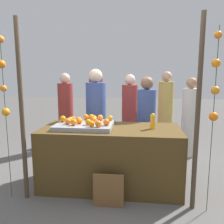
{
  "coord_description": "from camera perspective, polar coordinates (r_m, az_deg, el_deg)",
  "views": [
    {
      "loc": [
        0.39,
        -3.19,
        1.61
      ],
      "look_at": [
        0.0,
        0.15,
        1.05
      ],
      "focal_mm": 37.65,
      "sensor_mm": 36.0,
      "label": 1
    }
  ],
  "objects": [
    {
      "name": "crowd_person_4",
      "position": [
        5.19,
        -11.13,
        -0.28
      ],
      "size": [
        0.32,
        0.32,
        1.61
      ],
      "color": "maroon",
      "rests_on": "ground_plane"
    },
    {
      "name": "juice_bottle",
      "position": [
        3.28,
        9.86,
        -2.32
      ],
      "size": [
        0.07,
        0.07,
        0.21
      ],
      "color": "#FBA020",
      "rests_on": "stall_counter"
    },
    {
      "name": "canopy_post_right",
      "position": [
        2.83,
        20.07,
        -0.86
      ],
      "size": [
        0.06,
        0.06,
        2.27
      ],
      "primitive_type": "cylinder",
      "color": "#473828",
      "rests_on": "ground_plane"
    },
    {
      "name": "orange_16",
      "position": [
        3.3,
        -7.86,
        -2.22
      ],
      "size": [
        0.07,
        0.07,
        0.07
      ],
      "primitive_type": "sphere",
      "color": "orange",
      "rests_on": "orange_tray"
    },
    {
      "name": "crowd_person_3",
      "position": [
        4.79,
        18.34,
        -1.86
      ],
      "size": [
        0.31,
        0.31,
        1.53
      ],
      "color": "beige",
      "rests_on": "ground_plane"
    },
    {
      "name": "orange_5",
      "position": [
        3.47,
        -11.87,
        -1.62
      ],
      "size": [
        0.09,
        0.09,
        0.09
      ],
      "primitive_type": "sphere",
      "color": "orange",
      "rests_on": "orange_tray"
    },
    {
      "name": "garland_strand_left",
      "position": [
        3.15,
        -24.96,
        7.24
      ],
      "size": [
        0.12,
        0.11,
        2.11
      ],
      "color": "#2D4C23",
      "rests_on": "ground_plane"
    },
    {
      "name": "crowd_person_2",
      "position": [
        5.9,
        -3.86,
        1.47
      ],
      "size": [
        0.34,
        0.34,
        1.71
      ],
      "color": "maroon",
      "rests_on": "ground_plane"
    },
    {
      "name": "chalkboard_sign",
      "position": [
        2.99,
        -0.88,
        -18.61
      ],
      "size": [
        0.37,
        0.03,
        0.43
      ],
      "color": "brown",
      "rests_on": "ground_plane"
    },
    {
      "name": "crowd_person_0",
      "position": [
        5.34,
        12.84,
        0.1
      ],
      "size": [
        0.33,
        0.33,
        1.65
      ],
      "color": "tan",
      "rests_on": "ground_plane"
    },
    {
      "name": "vendor_left",
      "position": [
        4.05,
        -3.87,
        -2.42
      ],
      "size": [
        0.34,
        0.34,
        1.68
      ],
      "color": "#384C8C",
      "rests_on": "ground_plane"
    },
    {
      "name": "orange_2",
      "position": [
        3.36,
        -4.48,
        -1.91
      ],
      "size": [
        0.08,
        0.08,
        0.08
      ],
      "primitive_type": "sphere",
      "color": "orange",
      "rests_on": "orange_tray"
    },
    {
      "name": "orange_10",
      "position": [
        3.22,
        -5.79,
        -2.41
      ],
      "size": [
        0.08,
        0.08,
        0.08
      ],
      "primitive_type": "sphere",
      "color": "orange",
      "rests_on": "orange_tray"
    },
    {
      "name": "orange_7",
      "position": [
        3.58,
        -6.34,
        -1.2
      ],
      "size": [
        0.08,
        0.08,
        0.08
      ],
      "primitive_type": "sphere",
      "color": "orange",
      "rests_on": "orange_tray"
    },
    {
      "name": "ground_plane",
      "position": [
        3.6,
        -0.29,
        -17.18
      ],
      "size": [
        24.0,
        24.0,
        0.0
      ],
      "primitive_type": "plane",
      "color": "#565451"
    },
    {
      "name": "orange_9",
      "position": [
        3.1,
        -4.98,
        -2.87
      ],
      "size": [
        0.08,
        0.08,
        0.08
      ],
      "primitive_type": "sphere",
      "color": "orange",
      "rests_on": "orange_tray"
    },
    {
      "name": "vendor_right",
      "position": [
        4.02,
        8.26,
        -3.42
      ],
      "size": [
        0.31,
        0.31,
        1.55
      ],
      "color": "#384C8C",
      "rests_on": "ground_plane"
    },
    {
      "name": "orange_13",
      "position": [
        3.08,
        -3.33,
        -2.86
      ],
      "size": [
        0.09,
        0.09,
        0.09
      ],
      "primitive_type": "sphere",
      "color": "orange",
      "rests_on": "orange_tray"
    },
    {
      "name": "orange_tray",
      "position": [
        3.35,
        -6.62,
        -3.21
      ],
      "size": [
        0.79,
        0.62,
        0.06
      ],
      "primitive_type": "cube",
      "color": "gray",
      "rests_on": "stall_counter"
    },
    {
      "name": "crowd_person_1",
      "position": [
        4.86,
        4.28,
        -0.92
      ],
      "size": [
        0.32,
        0.32,
        1.59
      ],
      "color": "maroon",
      "rests_on": "ground_plane"
    },
    {
      "name": "orange_8",
      "position": [
        3.38,
        -10.1,
        -1.91
      ],
      "size": [
        0.08,
        0.08,
        0.08
      ],
      "primitive_type": "sphere",
      "color": "orange",
      "rests_on": "orange_tray"
    },
    {
      "name": "orange_12",
      "position": [
        3.54,
        -5.03,
        -1.26
      ],
      "size": [
        0.09,
        0.09,
        0.09
      ],
      "primitive_type": "sphere",
      "color": "orange",
      "rests_on": "orange_tray"
    },
    {
      "name": "orange_6",
      "position": [
        3.48,
        -0.42,
        -1.48
      ],
      "size": [
        0.08,
        0.08,
        0.08
      ],
      "primitive_type": "sphere",
      "color": "orange",
      "rests_on": "orange_tray"
    },
    {
      "name": "garland_strand_right",
      "position": [
        2.79,
        23.79,
        6.14
      ],
      "size": [
        0.11,
        0.1,
        2.11
      ],
      "color": "#2D4C23",
      "rests_on": "ground_plane"
    },
    {
      "name": "orange_11",
      "position": [
        3.47,
        -4.4,
        -1.51
      ],
      "size": [
        0.09,
        0.09,
        0.09
      ],
      "primitive_type": "sphere",
      "color": "orange",
      "rests_on": "orange_tray"
    },
    {
      "name": "orange_1",
      "position": [
        3.17,
        -1.38,
        -2.47
      ],
      "size": [
        0.09,
        0.09,
        0.09
      ],
      "primitive_type": "sphere",
      "color": "orange",
      "rests_on": "orange_tray"
    },
    {
      "name": "stall_counter",
      "position": [
        3.43,
        -0.29,
        -10.8
      ],
      "size": [
        1.94,
        0.88,
        0.85
      ],
      "primitive_type": "cube",
      "color": "#4C3819",
      "rests_on": "ground_plane"
    },
    {
      "name": "orange_14",
      "position": [
        3.4,
        -8.06,
        -1.86
      ],
      "size": [
        0.08,
        0.08,
        0.08
      ],
      "primitive_type": "sphere",
      "color": "orange",
      "rests_on": "orange_tray"
    },
    {
      "name": "orange_15",
      "position": [
        3.49,
        -9.45,
        -1.62
      ],
      "size": [
        0.07,
        0.07,
        0.07
      ],
      "primitive_type": "sphere",
      "color": "orange",
      "rests_on": "orange_tray"
    },
    {
      "name": "orange_3",
      "position": [
        3.29,
        -10.61,
        -2.23
      ],
      "size": [
        0.09,
        0.09,
        0.09
      ],
      "primitive_type": "sphere",
      "color": "orange",
      "rests_on": "orange_tray"
    },
    {
      "name": "canopy_post_left",
      "position": [
        3.11,
        -21.07,
        -0.06
      ],
      "size": [
        0.06,
        0.06,
        2.27
      ],
      "primitive_type": "cylinder",
      "color": "#473828",
      "rests_on": "ground_plane"
    },
    {
      "name": "orange_4",
      "position": [
        3.22,
        -9.27,
        -2.45
      ],
      "size": [
        0.09,
        0.09,
        0.09
      ],
      "primitive_type": "sphere",
      "color": "orange",
      "rests_on": "orange_tray"
    },
    {
      "name": "orange_0",
      "position": [
        3.49,
        -2.88,
        -1.4
      ],
      "size": [
        0.09,
        0.09,
        0.09
      ],
      "primitive_type": "sphere",
      "color": "orange",
      "rests_on": "orange_tray"
    }
  ]
}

